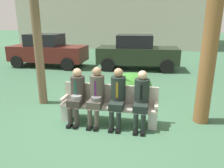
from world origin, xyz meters
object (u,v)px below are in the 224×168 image
seated_man_rightmost (141,97)px  shrub_near_bench (131,85)px  park_bench (109,104)px  seated_man_leftmost (77,93)px  parked_car_far (137,52)px  parked_car_near (48,50)px  seated_man_centerright (118,94)px  seated_man_centerleft (96,93)px

seated_man_rightmost → shrub_near_bench: size_ratio=1.04×
park_bench → seated_man_leftmost: (-0.76, -0.14, 0.29)m
seated_man_rightmost → shrub_near_bench: bearing=103.1°
seated_man_rightmost → parked_car_far: size_ratio=0.33×
shrub_near_bench → parked_car_far: (-0.25, 4.18, 0.44)m
seated_man_leftmost → parked_car_near: bearing=123.1°
seated_man_leftmost → parked_car_near: parked_car_near is taller
seated_man_leftmost → seated_man_centerright: (0.98, 0.01, 0.03)m
shrub_near_bench → parked_car_far: bearing=93.4°
park_bench → shrub_near_bench: 1.83m
seated_man_centerright → parked_car_far: bearing=91.5°
seated_man_centerleft → parked_car_far: bearing=86.8°
seated_man_leftmost → parked_car_near: (-3.78, 5.79, 0.11)m
seated_man_centerleft → shrub_near_bench: seated_man_centerleft is taller
shrub_near_bench → seated_man_centerleft: bearing=-107.1°
seated_man_centerleft → seated_man_centerright: 0.50m
seated_man_centerleft → parked_car_near: bearing=126.3°
park_bench → seated_man_centerleft: 0.44m
park_bench → parked_car_far: 5.99m
seated_man_centerright → seated_man_rightmost: seated_man_centerright is taller
seated_man_leftmost → seated_man_centerright: seated_man_centerright is taller
seated_man_centerright → seated_man_leftmost: bearing=-179.4°
seated_man_centerleft → seated_man_rightmost: 1.04m
seated_man_centerright → shrub_near_bench: (0.09, 1.93, -0.35)m
seated_man_centerright → parked_car_near: size_ratio=0.34×
park_bench → seated_man_leftmost: 0.82m
shrub_near_bench → parked_car_near: size_ratio=0.32×
seated_man_leftmost → seated_man_rightmost: 1.52m
seated_man_leftmost → seated_man_centerright: size_ratio=0.97×
seated_man_centerleft → parked_car_far: 6.12m
seated_man_centerright → parked_car_near: (-4.76, 5.78, 0.09)m
parked_car_far → seated_man_leftmost: bearing=-97.7°
seated_man_rightmost → seated_man_centerright: bearing=179.7°
shrub_near_bench → parked_car_near: (-4.85, 3.86, 0.44)m
seated_man_centerright → seated_man_rightmost: (0.54, -0.00, -0.01)m
seated_man_leftmost → parked_car_near: size_ratio=0.33×
seated_man_centerright → parked_car_far: 6.11m
seated_man_leftmost → seated_man_rightmost: (1.52, 0.01, 0.01)m
parked_car_near → parked_car_far: 4.62m
parked_car_far → seated_man_centerright: bearing=-88.5°
parked_car_near → seated_man_centerleft: bearing=-53.7°
seated_man_centerleft → seated_man_rightmost: seated_man_centerleft is taller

